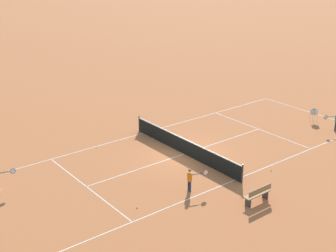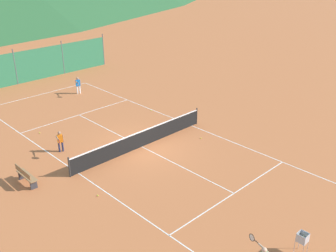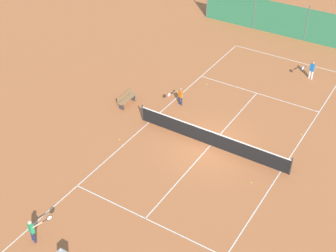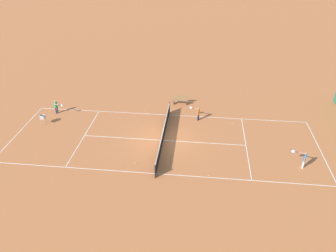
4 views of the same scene
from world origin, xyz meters
TOP-DOWN VIEW (x-y plane):
  - ground_plane at (0.00, 0.00)m, footprint 600.00×600.00m
  - court_line_markings at (0.00, 0.00)m, footprint 8.25×23.85m
  - tennis_net at (0.00, 0.00)m, footprint 9.18×0.08m
  - windscreen_fence_far at (-0.00, 15.50)m, footprint 17.28×0.08m
  - player_near_service at (-3.53, 2.57)m, footprint 0.66×0.94m
  - player_far_baseline at (2.30, 10.02)m, footprint 0.68×1.00m
  - tennis_ball_service_box at (-3.26, 5.57)m, footprint 0.07×0.07m
  - tennis_ball_by_net_right at (3.14, -1.63)m, footprint 0.07×0.07m
  - tennis_ball_near_corner at (3.93, 3.58)m, footprint 0.07×0.07m
  - tennis_ball_alley_right at (-4.55, -2.29)m, footprint 0.07×0.07m
  - ball_hopper at (-1.37, -10.41)m, footprint 0.36×0.36m
  - courtside_bench at (-6.34, 0.84)m, footprint 0.36×1.50m

SIDE VIEW (x-z plane):
  - ground_plane at x=0.00m, z-range 0.00..0.00m
  - court_line_markings at x=0.00m, z-range 0.00..0.01m
  - tennis_ball_service_box at x=-3.26m, z-range 0.00..0.07m
  - tennis_ball_by_net_right at x=3.14m, z-range 0.00..0.07m
  - tennis_ball_near_corner at x=3.93m, z-range 0.00..0.07m
  - tennis_ball_alley_right at x=-4.55m, z-range 0.00..0.07m
  - courtside_bench at x=-6.34m, z-range 0.03..0.87m
  - tennis_net at x=0.00m, z-range -0.03..1.03m
  - ball_hopper at x=-1.37m, z-range 0.21..1.10m
  - player_near_service at x=-3.53m, z-range 0.10..1.30m
  - player_far_baseline at x=2.30m, z-range 0.11..1.40m
  - windscreen_fence_far at x=0.00m, z-range -0.14..2.76m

